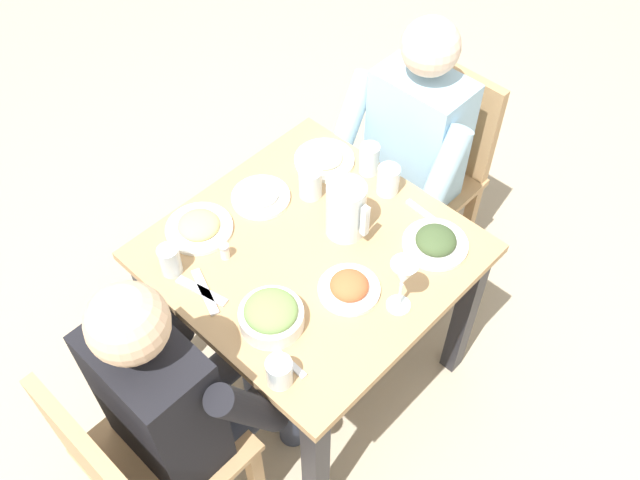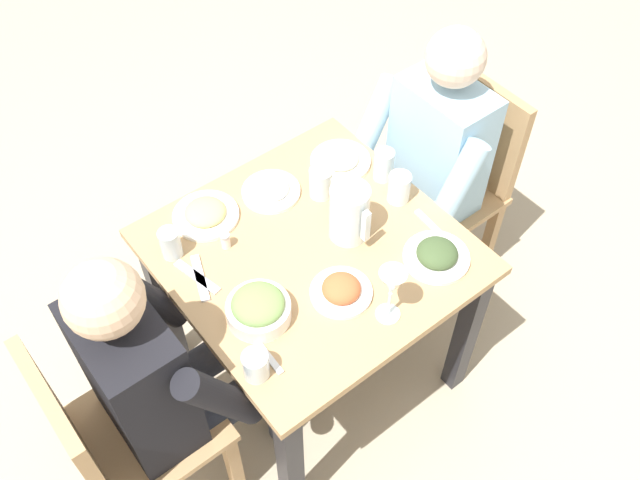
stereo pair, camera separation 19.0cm
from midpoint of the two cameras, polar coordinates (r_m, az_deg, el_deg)
name	(u,v)px [view 1 (the left image)]	position (r m, az deg, el deg)	size (l,w,h in m)	color
ground_plane	(313,366)	(2.71, -2.59, -10.29)	(8.00, 8.00, 0.00)	tan
dining_table	(312,274)	(2.21, -3.12, -2.93)	(0.85, 0.85, 0.71)	tan
chair_near	(139,463)	(2.10, -17.13, -17.07)	(0.40, 0.40, 0.87)	tan
chair_far	(430,162)	(2.69, 6.97, 6.17)	(0.40, 0.40, 0.87)	tan
diner_near	(189,389)	(2.00, -13.36, -11.86)	(0.48, 0.53, 1.17)	black
diner_far	(400,162)	(2.47, 4.30, 6.20)	(0.48, 0.53, 1.17)	#9EC6E0
water_pitcher	(346,210)	(2.09, -0.47, 2.35)	(0.16, 0.12, 0.19)	silver
salad_bowl	(271,315)	(1.94, -6.80, -6.23)	(0.18, 0.18, 0.09)	white
plate_beans	(324,159)	(2.35, -1.96, 6.52)	(0.20, 0.20, 0.04)	white
plate_rice_curry	(349,287)	(2.00, -0.32, -4.00)	(0.18, 0.18, 0.06)	white
plate_dolmas	(436,242)	(2.12, 6.87, -0.28)	(0.20, 0.20, 0.06)	white
plate_fries	(199,226)	(2.20, -12.26, 0.95)	(0.21, 0.21, 0.05)	white
plate_yoghurt	(261,195)	(2.25, -7.26, 3.51)	(0.19, 0.19, 0.05)	white
water_glass_near_right	(388,180)	(2.23, 3.15, 4.77)	(0.07, 0.07, 0.10)	silver
water_glass_far_left	(369,159)	(2.29, 1.66, 6.47)	(0.06, 0.06, 0.11)	silver
water_glass_far_right	(170,260)	(2.09, -14.66, -1.76)	(0.06, 0.06, 0.10)	silver
water_glass_near_left	(310,183)	(2.22, -3.23, 4.53)	(0.07, 0.07, 0.10)	silver
water_glass_center	(279,372)	(1.84, -6.32, -10.80)	(0.07, 0.07, 0.09)	silver
wine_glass	(403,276)	(1.88, 3.90, -3.13)	(0.08, 0.08, 0.20)	silver
salt_shaker	(225,251)	(2.10, -10.32, -1.05)	(0.03, 0.03, 0.05)	white
fork_near	(202,291)	(2.06, -12.21, -4.24)	(0.17, 0.03, 0.01)	silver
knife_near	(281,355)	(1.91, -6.06, -9.45)	(0.18, 0.02, 0.01)	silver
fork_far	(205,292)	(2.06, -11.96, -4.29)	(0.17, 0.03, 0.01)	silver
knife_far	(429,217)	(2.20, 6.46, 1.74)	(0.18, 0.02, 0.01)	silver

